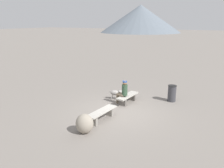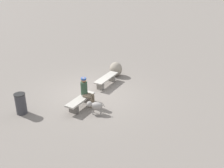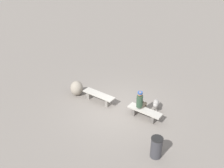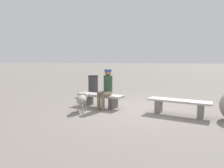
# 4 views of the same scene
# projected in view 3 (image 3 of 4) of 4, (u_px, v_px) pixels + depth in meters

# --- Properties ---
(ground) EXTENTS (210.00, 210.00, 0.06)m
(ground) POSITION_uv_depth(u_px,v_px,m) (117.00, 111.00, 12.66)
(ground) COLOR gray
(bench_left) EXTENTS (1.78, 0.60, 0.44)m
(bench_left) POSITION_uv_depth(u_px,v_px,m) (99.00, 96.00, 13.20)
(bench_left) COLOR gray
(bench_left) RESTS_ON ground
(bench_right) EXTENTS (1.66, 0.57, 0.43)m
(bench_right) POSITION_uv_depth(u_px,v_px,m) (145.00, 112.00, 12.04)
(bench_right) COLOR #605B56
(bench_right) RESTS_ON ground
(seated_person) EXTENTS (0.36, 0.62, 1.29)m
(seated_person) POSITION_uv_depth(u_px,v_px,m) (141.00, 101.00, 12.04)
(seated_person) COLOR #2D4733
(seated_person) RESTS_ON ground
(dog) EXTENTS (0.41, 0.74, 0.55)m
(dog) POSITION_uv_depth(u_px,v_px,m) (156.00, 104.00, 12.51)
(dog) COLOR gray
(dog) RESTS_ON ground
(trash_bin) EXTENTS (0.46, 0.46, 0.89)m
(trash_bin) POSITION_uv_depth(u_px,v_px,m) (156.00, 147.00, 9.86)
(trash_bin) COLOR #38383D
(trash_bin) RESTS_ON ground
(boulder) EXTENTS (0.85, 0.88, 0.79)m
(boulder) POSITION_uv_depth(u_px,v_px,m) (77.00, 88.00, 13.73)
(boulder) COLOR gray
(boulder) RESTS_ON ground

